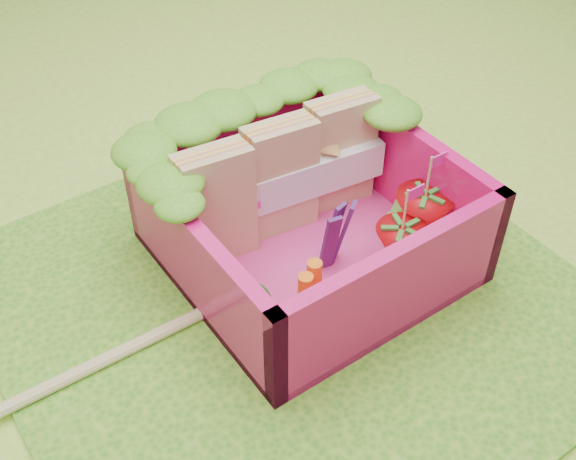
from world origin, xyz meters
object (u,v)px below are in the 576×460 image
(strawberry_left, at_px, (400,248))
(broccoli, at_px, (251,305))
(strawberry_right, at_px, (422,218))
(chopsticks, at_px, (65,379))
(bento_box, at_px, (309,216))
(sandwich_stack, at_px, (281,178))

(strawberry_left, bearing_deg, broccoli, 174.39)
(strawberry_right, distance_m, chopsticks, 1.83)
(broccoli, height_order, strawberry_left, strawberry_left)
(bento_box, height_order, chopsticks, bento_box)
(sandwich_stack, xyz_separation_m, chopsticks, (-1.31, -0.26, -0.33))
(sandwich_stack, bearing_deg, chopsticks, -168.59)
(strawberry_right, bearing_deg, sandwich_stack, 134.24)
(sandwich_stack, relative_size, broccoli, 3.57)
(bento_box, distance_m, sandwich_stack, 0.25)
(strawberry_left, xyz_separation_m, strawberry_right, (0.22, 0.08, 0.02))
(bento_box, bearing_deg, strawberry_left, -51.26)
(chopsticks, bearing_deg, sandwich_stack, 11.41)
(broccoli, distance_m, strawberry_left, 0.80)
(bento_box, relative_size, sandwich_stack, 1.15)
(bento_box, bearing_deg, chopsticks, -179.04)
(chopsticks, bearing_deg, bento_box, 0.96)
(strawberry_left, distance_m, strawberry_right, 0.24)
(chopsticks, bearing_deg, broccoli, -17.58)
(broccoli, xyz_separation_m, chopsticks, (-0.79, 0.25, -0.19))
(bento_box, distance_m, chopsticks, 1.33)
(broccoli, bearing_deg, bento_box, 28.04)
(sandwich_stack, bearing_deg, strawberry_left, -65.04)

